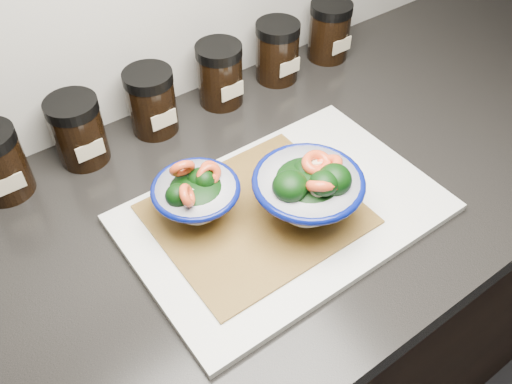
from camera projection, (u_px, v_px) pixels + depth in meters
cabinet at (301, 320)px, 1.21m from camera, size 3.43×0.58×0.86m
countertop at (317, 176)px, 0.89m from camera, size 3.50×0.60×0.04m
cutting_board at (284, 213)px, 0.79m from camera, size 0.45×0.30×0.01m
bamboo_mat at (256, 214)px, 0.78m from camera, size 0.28×0.24×0.00m
bowl_left at (197, 195)px, 0.75m from camera, size 0.12×0.12×0.10m
bowl_right at (309, 191)px, 0.74m from camera, size 0.16×0.16×0.11m
spice_jar_b at (78, 131)px, 0.85m from camera, size 0.08×0.08×0.11m
spice_jar_c at (152, 101)px, 0.90m from camera, size 0.08×0.08×0.11m
spice_jar_d at (220, 74)px, 0.96m from camera, size 0.08×0.08×0.11m
spice_jar_e at (277, 52)px, 1.01m from camera, size 0.08×0.08×0.11m
spice_jar_f at (329, 31)px, 1.06m from camera, size 0.08×0.08×0.11m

